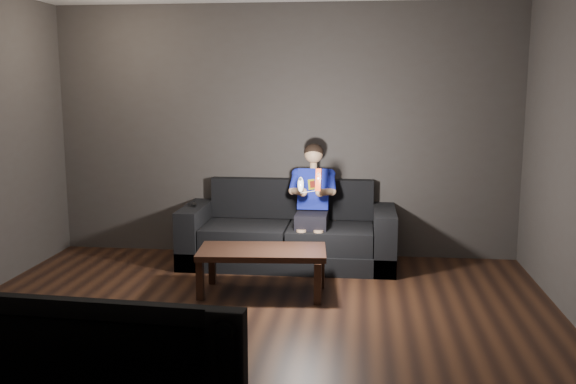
# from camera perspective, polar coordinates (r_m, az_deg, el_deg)

# --- Properties ---
(floor) EXTENTS (5.00, 5.00, 0.00)m
(floor) POSITION_cam_1_polar(r_m,az_deg,el_deg) (4.82, -3.98, -13.09)
(floor) COLOR black
(floor) RESTS_ON ground
(back_wall) EXTENTS (5.00, 0.04, 2.70)m
(back_wall) POSITION_cam_1_polar(r_m,az_deg,el_deg) (6.94, -0.34, 5.40)
(back_wall) COLOR #3D3734
(back_wall) RESTS_ON ground
(front_wall) EXTENTS (5.00, 0.04, 2.70)m
(front_wall) POSITION_cam_1_polar(r_m,az_deg,el_deg) (2.11, -16.93, -4.75)
(front_wall) COLOR #3D3734
(front_wall) RESTS_ON ground
(sofa) EXTENTS (2.19, 0.95, 0.85)m
(sofa) POSITION_cam_1_polar(r_m,az_deg,el_deg) (6.73, 0.08, -3.99)
(sofa) COLOR black
(sofa) RESTS_ON floor
(child) EXTENTS (0.48, 0.59, 1.17)m
(child) POSITION_cam_1_polar(r_m,az_deg,el_deg) (6.56, 2.19, -0.28)
(child) COLOR black
(child) RESTS_ON sofa
(wii_remote_red) EXTENTS (0.06, 0.08, 0.22)m
(wii_remote_red) POSITION_cam_1_polar(r_m,az_deg,el_deg) (6.07, 2.72, 1.09)
(wii_remote_red) COLOR red
(wii_remote_red) RESTS_ON child
(nunchuk_white) EXTENTS (0.07, 0.10, 0.16)m
(nunchuk_white) POSITION_cam_1_polar(r_m,az_deg,el_deg) (6.10, 1.13, 0.67)
(nunchuk_white) COLOR silver
(nunchuk_white) RESTS_ON child
(wii_remote_black) EXTENTS (0.07, 0.15, 0.03)m
(wii_remote_black) POSITION_cam_1_polar(r_m,az_deg,el_deg) (6.76, -8.33, -1.13)
(wii_remote_black) COLOR black
(wii_remote_black) RESTS_ON sofa
(coffee_table) EXTENTS (1.17, 0.65, 0.41)m
(coffee_table) POSITION_cam_1_polar(r_m,az_deg,el_deg) (5.73, -2.30, -5.62)
(coffee_table) COLOR black
(coffee_table) RESTS_ON floor
(tv) EXTENTS (1.17, 0.22, 0.67)m
(tv) POSITION_cam_1_polar(r_m,az_deg,el_deg) (2.53, -16.41, -15.50)
(tv) COLOR black
(tv) RESTS_ON media_console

